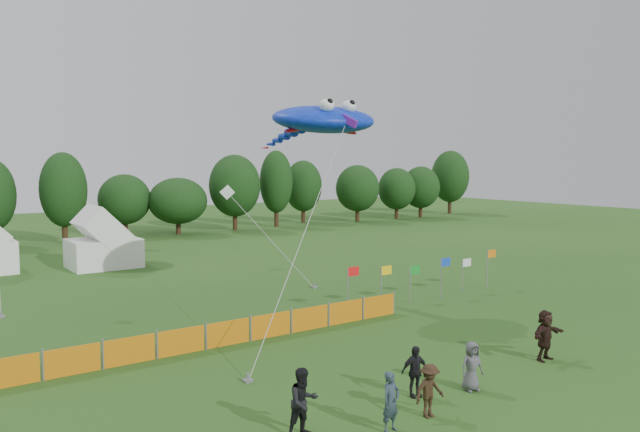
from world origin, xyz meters
TOP-DOWN VIEW (x-y plane):
  - ground at (0.00, 0.00)m, footprint 160.00×160.00m
  - treeline at (1.61, 44.93)m, footprint 104.57×8.78m
  - tent_right at (-1.87, 29.26)m, footprint 4.62×3.70m
  - barrier_fence at (-3.26, 7.83)m, footprint 17.90×0.06m
  - flag_row at (9.15, 9.08)m, footprint 10.73×0.51m
  - spectator_a at (-3.29, -1.97)m, footprint 0.66×0.48m
  - spectator_b at (-5.38, -0.78)m, footprint 0.92×0.72m
  - spectator_c at (-1.73, -1.90)m, footprint 1.05×0.64m
  - spectator_d at (-0.97, -0.51)m, footprint 1.02×0.59m
  - spectator_e at (0.90, -1.19)m, footprint 0.87×0.66m
  - spectator_f at (5.51, -0.72)m, footprint 1.79×0.67m
  - stingray_kite at (3.86, 11.41)m, footprint 11.61×14.61m
  - small_kite_white at (5.92, 22.22)m, footprint 1.09×10.96m

SIDE VIEW (x-z plane):
  - ground at x=0.00m, z-range 0.00..0.00m
  - barrier_fence at x=-3.26m, z-range 0.00..1.00m
  - spectator_c at x=-1.73m, z-range 0.00..1.58m
  - spectator_e at x=0.90m, z-range 0.00..1.61m
  - spectator_d at x=-0.97m, z-range 0.00..1.63m
  - spectator_a at x=-3.29m, z-range 0.00..1.68m
  - spectator_b at x=-5.38m, z-range 0.00..1.87m
  - spectator_f at x=5.51m, z-range 0.00..1.90m
  - flag_row at x=9.15m, z-range 0.30..2.55m
  - tent_right at x=-1.87m, z-range 0.02..3.28m
  - small_kite_white at x=5.92m, z-range 0.65..6.35m
  - treeline at x=1.61m, z-range 0.00..8.36m
  - stingray_kite at x=3.86m, z-range 4.21..14.63m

